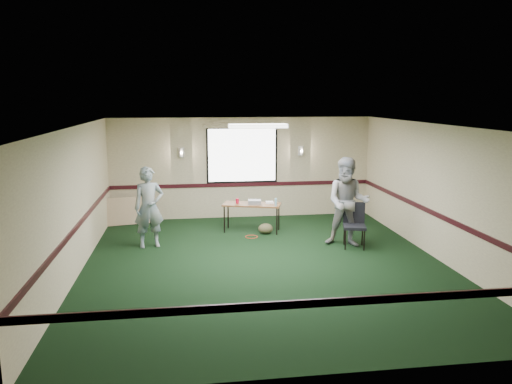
{
  "coord_description": "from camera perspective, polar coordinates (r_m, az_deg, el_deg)",
  "views": [
    {
      "loc": [
        -1.48,
        -9.21,
        3.22
      ],
      "look_at": [
        0.0,
        1.3,
        1.2
      ],
      "focal_mm": 35.0,
      "sensor_mm": 36.0,
      "label": 1
    }
  ],
  "objects": [
    {
      "name": "person_left",
      "position": [
        11.03,
        -12.13,
        -1.72
      ],
      "size": [
        0.72,
        0.55,
        1.76
      ],
      "primitive_type": "imported",
      "rotation": [
        0.0,
        0.0,
        0.22
      ],
      "color": "#3A5E80",
      "rests_on": "ground"
    },
    {
      "name": "folding_table",
      "position": [
        12.06,
        -0.48,
        -1.58
      ],
      "size": [
        1.48,
        0.93,
        0.69
      ],
      "rotation": [
        0.0,
        0.0,
        -0.29
      ],
      "color": "brown",
      "rests_on": "ground"
    },
    {
      "name": "cable_coil",
      "position": [
        11.72,
        -0.52,
        -5.14
      ],
      "size": [
        0.32,
        0.32,
        0.01
      ],
      "primitive_type": "torus",
      "rotation": [
        0.0,
        0.0,
        0.08
      ],
      "color": "red",
      "rests_on": "ground"
    },
    {
      "name": "projector",
      "position": [
        11.98,
        -0.17,
        -1.16
      ],
      "size": [
        0.34,
        0.29,
        0.1
      ],
      "primitive_type": "cube",
      "rotation": [
        0.0,
        0.0,
        -0.12
      ],
      "color": "gray",
      "rests_on": "folding_table"
    },
    {
      "name": "folded_table",
      "position": [
        13.21,
        -14.34,
        -2.1
      ],
      "size": [
        1.39,
        0.49,
        0.7
      ],
      "primitive_type": "cube",
      "rotation": [
        -0.21,
        0.0,
        0.21
      ],
      "color": "tan",
      "rests_on": "ground"
    },
    {
      "name": "duffel_bag",
      "position": [
        11.97,
        1.1,
        -4.21
      ],
      "size": [
        0.4,
        0.33,
        0.25
      ],
      "primitive_type": "ellipsoid",
      "rotation": [
        0.0,
        0.0,
        0.18
      ],
      "color": "#4E4D2C",
      "rests_on": "ground"
    },
    {
      "name": "conference_chair",
      "position": [
        11.08,
        11.16,
        -3.3
      ],
      "size": [
        0.57,
        0.59,
        0.96
      ],
      "rotation": [
        0.0,
        0.0,
        -0.25
      ],
      "color": "black",
      "rests_on": "ground"
    },
    {
      "name": "person_right",
      "position": [
        11.01,
        10.44,
        -1.16
      ],
      "size": [
        1.15,
        1.03,
        1.95
      ],
      "primitive_type": "imported",
      "rotation": [
        0.0,
        0.0,
        -0.37
      ],
      "color": "#748AB4",
      "rests_on": "ground"
    },
    {
      "name": "water_bottle",
      "position": [
        11.78,
        2.27,
        -1.16
      ],
      "size": [
        0.06,
        0.06,
        0.19
      ],
      "primitive_type": "cylinder",
      "color": "#7BB3CA",
      "rests_on": "folding_table"
    },
    {
      "name": "ground",
      "position": [
        9.87,
        1.06,
        -8.27
      ],
      "size": [
        8.0,
        8.0,
        0.0
      ],
      "primitive_type": "plane",
      "color": "black",
      "rests_on": "ground"
    },
    {
      "name": "game_console",
      "position": [
        12.08,
        1.55,
        -1.2
      ],
      "size": [
        0.19,
        0.16,
        0.05
      ],
      "primitive_type": "cube",
      "rotation": [
        0.0,
        0.0,
        -0.02
      ],
      "color": "white",
      "rests_on": "folding_table"
    },
    {
      "name": "room_shell",
      "position": [
        11.55,
        -0.57,
        2.61
      ],
      "size": [
        8.0,
        8.02,
        8.0
      ],
      "color": "tan",
      "rests_on": "ground"
    },
    {
      "name": "red_cup",
      "position": [
        12.08,
        -2.14,
        -1.02
      ],
      "size": [
        0.08,
        0.08,
        0.12
      ],
      "primitive_type": "cylinder",
      "color": "#AE0B23",
      "rests_on": "folding_table"
    }
  ]
}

